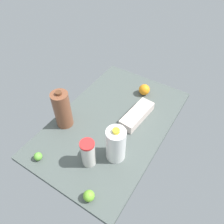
# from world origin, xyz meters

# --- Properties ---
(countertop) EXTENTS (1.20, 0.76, 0.03)m
(countertop) POSITION_xyz_m (0.00, 0.00, 0.01)
(countertop) COLOR #4A5450
(countertop) RESTS_ON ground
(tumbler_cup) EXTENTS (0.09, 0.09, 0.20)m
(tumbler_cup) POSITION_xyz_m (0.36, 0.06, 0.13)
(tumbler_cup) COLOR silver
(tumbler_cup) RESTS_ON countertop
(chocolate_milk_jug) EXTENTS (0.12, 0.12, 0.30)m
(chocolate_milk_jug) POSITION_xyz_m (0.19, -0.28, 0.17)
(chocolate_milk_jug) COLOR brown
(chocolate_milk_jug) RESTS_ON countertop
(egg_carton) EXTENTS (0.32, 0.14, 0.07)m
(egg_carton) POSITION_xyz_m (-0.13, 0.14, 0.06)
(egg_carton) COLOR beige
(egg_carton) RESTS_ON countertop
(milk_jug) EXTENTS (0.12, 0.12, 0.26)m
(milk_jug) POSITION_xyz_m (0.23, 0.17, 0.15)
(milk_jug) COLOR white
(milk_jug) RESTS_ON countertop
(lime_by_jug) EXTENTS (0.06, 0.06, 0.06)m
(lime_by_jug) POSITION_xyz_m (0.54, 0.20, 0.06)
(lime_by_jug) COLOR #6CB02F
(lime_by_jug) RESTS_ON countertop
(orange_far_back) EXTENTS (0.09, 0.09, 0.09)m
(orange_far_back) POSITION_xyz_m (-0.40, 0.06, 0.07)
(orange_far_back) COLOR orange
(orange_far_back) RESTS_ON countertop
(lime_near_front) EXTENTS (0.05, 0.05, 0.05)m
(lime_near_front) POSITION_xyz_m (0.51, -0.22, 0.06)
(lime_near_front) COLOR #61AA39
(lime_near_front) RESTS_ON countertop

